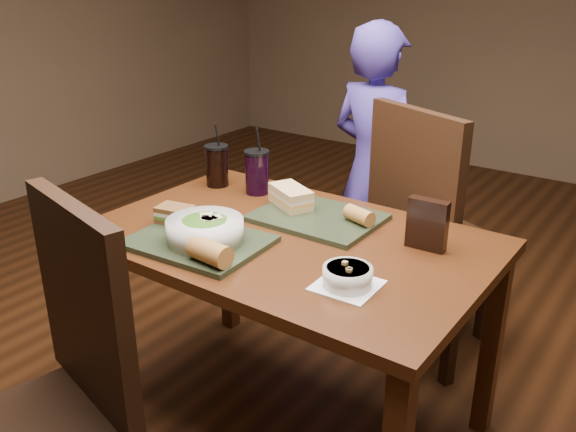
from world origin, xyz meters
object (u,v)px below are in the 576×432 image
object	(u,v)px
cup_berry	(257,172)
salad_bowl	(205,229)
diner	(374,173)
tray_far	(317,218)
dining_table	(288,260)
cup_cola	(217,165)
chair_far	(422,225)
sandwich_near	(175,214)
chair_near	(56,394)
tray_near	(199,242)
chip_bag	(427,224)
soup_bowl	(348,276)
baguette_far	(359,215)
baguette_near	(210,252)
sandwich_far	(291,197)

from	to	relation	value
cup_berry	salad_bowl	bearing A→B (deg)	-70.35
diner	tray_far	size ratio (longest dim) A/B	3.26
dining_table	cup_cola	distance (m)	0.60
chair_far	sandwich_near	distance (m)	1.00
chair_near	chair_far	bearing A→B (deg)	78.22
cup_cola	cup_berry	distance (m)	0.19
salad_bowl	cup_berry	bearing A→B (deg)	109.65
chair_far	tray_near	distance (m)	0.97
tray_far	dining_table	bearing A→B (deg)	-91.58
sandwich_near	chip_bag	size ratio (longest dim) A/B	0.81
cup_cola	tray_far	bearing A→B (deg)	-7.93
soup_bowl	baguette_far	bearing A→B (deg)	115.10
baguette_near	tray_far	bearing A→B (deg)	83.71
chair_near	tray_far	distance (m)	1.02
dining_table	diner	xyz separation A→B (m)	(-0.18, 0.94, 0.02)
chair_far	tray_far	bearing A→B (deg)	-111.38
cup_berry	chip_bag	world-z (taller)	cup_berry
chair_far	sandwich_near	world-z (taller)	chair_far
cup_cola	soup_bowl	bearing A→B (deg)	-26.51
tray_far	sandwich_near	size ratio (longest dim) A/B	3.15
dining_table	soup_bowl	xyz separation A→B (m)	(0.33, -0.18, 0.12)
tray_near	baguette_far	distance (m)	0.54
tray_far	cup_cola	bearing A→B (deg)	172.07
cup_berry	tray_far	bearing A→B (deg)	-15.69
baguette_far	chip_bag	bearing A→B (deg)	-5.30
baguette_near	baguette_far	distance (m)	0.56
salad_bowl	sandwich_far	bearing A→B (deg)	84.01
sandwich_near	sandwich_far	world-z (taller)	sandwich_far
chair_near	diner	xyz separation A→B (m)	(-0.06, 1.76, 0.09)
dining_table	sandwich_near	distance (m)	0.41
dining_table	chip_bag	size ratio (longest dim) A/B	7.94
diner	tray_far	xyz separation A→B (m)	(0.18, -0.77, 0.08)
baguette_far	chip_bag	distance (m)	0.26
sandwich_near	salad_bowl	bearing A→B (deg)	-15.89
tray_near	sandwich_far	world-z (taller)	sandwich_far
chair_far	tray_far	size ratio (longest dim) A/B	2.62
cup_cola	chair_near	bearing A→B (deg)	-68.97
baguette_far	cup_berry	bearing A→B (deg)	171.67
diner	sandwich_near	size ratio (longest dim) A/B	10.25
sandwich_near	dining_table	bearing A→B (deg)	24.64
chip_bag	tray_near	bearing A→B (deg)	-149.38
tray_far	chip_bag	bearing A→B (deg)	0.09
soup_bowl	baguette_near	xyz separation A→B (m)	(-0.38, -0.14, 0.02)
tray_near	diner	bearing A→B (deg)	89.32
soup_bowl	chip_bag	world-z (taller)	chip_bag
salad_bowl	baguette_near	bearing A→B (deg)	-42.61
salad_bowl	baguette_far	bearing A→B (deg)	51.71
diner	cup_berry	bearing A→B (deg)	90.39
diner	cup_cola	xyz separation A→B (m)	(-0.35, -0.70, 0.15)
chair_far	sandwich_far	xyz separation A→B (m)	(-0.32, -0.46, 0.19)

